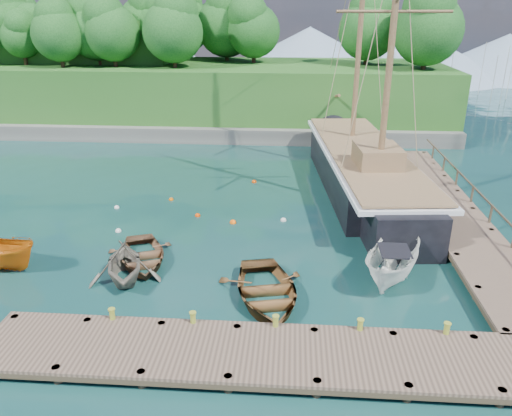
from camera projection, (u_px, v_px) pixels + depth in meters
The scene contains 22 objects.
ground at pixel (236, 269), 23.01m from camera, with size 160.00×160.00×0.00m, color #12312B.
dock_near at pixel (274, 355), 16.70m from camera, with size 20.00×3.20×1.10m.
dock_east at pixel (449, 210), 28.53m from camera, with size 3.20×24.00×1.10m.
bollard_0 at pixel (114, 332), 18.57m from camera, with size 0.26×0.26×0.45m, color olive.
bollard_1 at pixel (194, 336), 18.36m from camera, with size 0.26×0.26×0.45m, color olive.
bollard_2 at pixel (275, 340), 18.16m from camera, with size 0.26×0.26×0.45m, color olive.
bollard_3 at pixel (358, 344), 17.96m from camera, with size 0.26×0.26×0.45m, color olive.
bollard_4 at pixel (444, 348), 17.75m from camera, with size 0.26×0.26×0.45m, color olive.
rowboat_0 at pixel (142, 262), 23.65m from camera, with size 3.12×4.37×0.91m, color brown.
rowboat_1 at pixel (126, 280), 22.15m from camera, with size 3.17×3.67×1.93m, color #6C6658.
rowboat_2 at pixel (266, 300), 20.63m from camera, with size 3.68×5.15×1.07m, color brown.
cabin_boat_white at pixel (391, 279), 22.18m from camera, with size 1.91×5.07×1.96m, color white.
schooner at pixel (363, 172), 32.80m from camera, with size 6.83×27.42×20.07m.
mooring_buoy_0 at pixel (118, 232), 26.86m from camera, with size 0.33×0.33×0.33m, color silver.
mooring_buoy_1 at pixel (198, 216), 28.83m from camera, with size 0.31×0.31×0.31m, color #EC3B00.
mooring_buoy_2 at pixel (233, 223), 27.91m from camera, with size 0.37×0.37×0.37m, color #FA5B07.
mooring_buoy_3 at pixel (283, 221), 28.21m from camera, with size 0.34×0.34×0.34m, color silver.
mooring_buoy_4 at pixel (171, 200), 31.21m from camera, with size 0.29×0.29×0.29m, color #DA5800.
mooring_buoy_5 at pixel (254, 182), 34.33m from camera, with size 0.33×0.33×0.33m, color #DA3C00.
mooring_buoy_6 at pixel (117, 208), 29.98m from camera, with size 0.30×0.30×0.30m, color silver.
headland at pixel (144, 66), 50.77m from camera, with size 51.00×19.31×12.90m.
distant_ridge at pixel (305, 49), 85.74m from camera, with size 117.00×40.00×10.00m.
Camera 1 is at (2.40, -20.12, 11.30)m, focal length 35.00 mm.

